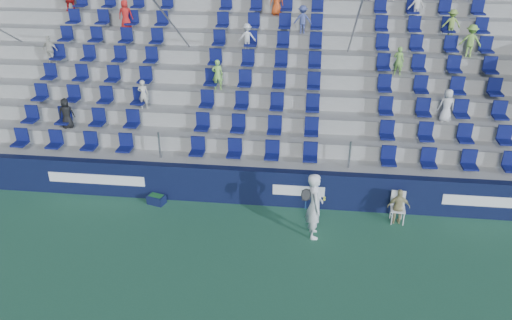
# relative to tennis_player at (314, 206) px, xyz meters

# --- Properties ---
(ground) EXTENTS (70.00, 70.00, 0.00)m
(ground) POSITION_rel_tennis_player_xyz_m (-1.98, -1.57, -0.99)
(ground) COLOR #2B6446
(ground) RESTS_ON ground
(sponsor_wall) EXTENTS (24.00, 0.32, 1.20)m
(sponsor_wall) POSITION_rel_tennis_player_xyz_m (-1.98, 1.58, -0.39)
(sponsor_wall) COLOR #0E1434
(sponsor_wall) RESTS_ON ground
(grandstand) EXTENTS (24.00, 8.17, 6.63)m
(grandstand) POSITION_rel_tennis_player_xyz_m (-1.99, 6.67, 1.15)
(grandstand) COLOR #999995
(grandstand) RESTS_ON ground
(tennis_player) EXTENTS (0.69, 0.78, 1.98)m
(tennis_player) POSITION_rel_tennis_player_xyz_m (0.00, 0.00, 0.00)
(tennis_player) COLOR white
(tennis_player) RESTS_ON ground
(line_judge_chair) EXTENTS (0.45, 0.46, 0.96)m
(line_judge_chair) POSITION_rel_tennis_player_xyz_m (2.47, 1.08, -0.44)
(line_judge_chair) COLOR white
(line_judge_chair) RESTS_ON ground
(line_judge) EXTENTS (0.66, 0.29, 1.12)m
(line_judge) POSITION_rel_tennis_player_xyz_m (2.47, 0.93, -0.43)
(line_judge) COLOR tan
(line_judge) RESTS_ON ground
(ball_bin) EXTENTS (0.61, 0.48, 0.30)m
(ball_bin) POSITION_rel_tennis_player_xyz_m (-4.96, 1.18, -0.83)
(ball_bin) COLOR #10173B
(ball_bin) RESTS_ON ground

